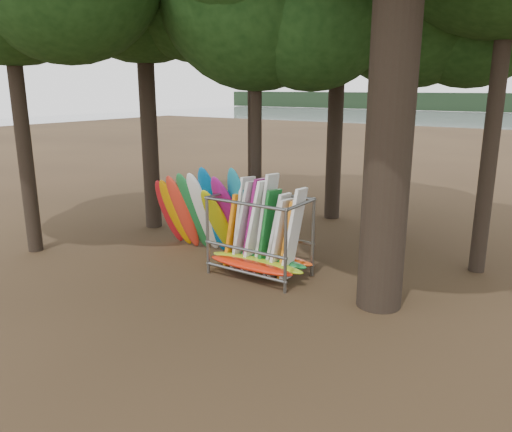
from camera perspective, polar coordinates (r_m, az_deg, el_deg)
The scene contains 3 objects.
ground at distance 14.49m, azimuth -3.15°, elevation -6.64°, with size 120.00×120.00×0.00m, color #47331E.
kayak_row at distance 15.81m, azimuth -5.96°, elevation 0.19°, with size 3.81×1.90×3.14m.
storage_rack at distance 14.12m, azimuth 0.50°, elevation -2.60°, with size 3.07×1.53×2.91m.
Camera 1 is at (8.22, -10.73, 5.22)m, focal length 35.00 mm.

